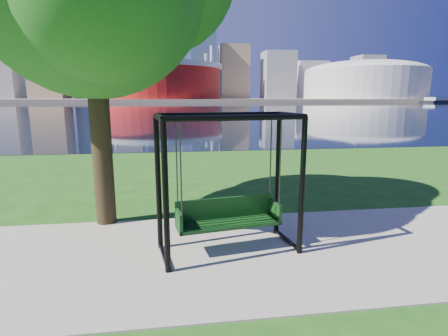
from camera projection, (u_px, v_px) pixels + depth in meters
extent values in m
plane|color=#1E5114|center=(221.00, 243.00, 6.92)|extent=(900.00, 900.00, 0.00)
cube|color=#9E937F|center=(224.00, 253.00, 6.43)|extent=(120.00, 4.00, 0.03)
cube|color=black|center=(177.00, 107.00, 105.91)|extent=(900.00, 180.00, 0.02)
cube|color=#937F60|center=(175.00, 100.00, 303.72)|extent=(900.00, 228.00, 2.00)
cylinder|color=maroon|center=(159.00, 82.00, 231.06)|extent=(80.00, 80.00, 22.00)
cylinder|color=silver|center=(159.00, 67.00, 229.18)|extent=(83.00, 83.00, 3.00)
cylinder|color=silver|center=(206.00, 76.00, 253.03)|extent=(2.00, 2.00, 32.00)
cylinder|color=silver|center=(112.00, 76.00, 244.00)|extent=(2.00, 2.00, 32.00)
cylinder|color=silver|center=(102.00, 72.00, 207.12)|extent=(2.00, 2.00, 32.00)
cylinder|color=silver|center=(212.00, 73.00, 216.14)|extent=(2.00, 2.00, 32.00)
cylinder|color=beige|center=(364.00, 85.00, 251.15)|extent=(84.00, 84.00, 20.00)
ellipsoid|color=beige|center=(365.00, 72.00, 249.36)|extent=(84.00, 84.00, 15.12)
cube|color=#998466|center=(45.00, 42.00, 275.28)|extent=(26.00, 26.00, 88.00)
cube|color=slate|center=(92.00, 43.00, 302.96)|extent=(30.00, 24.00, 95.00)
cube|color=gray|center=(125.00, 55.00, 289.94)|extent=(24.00, 24.00, 72.00)
cube|color=silver|center=(163.00, 54.00, 322.38)|extent=(32.00, 28.00, 80.00)
cube|color=slate|center=(203.00, 65.00, 305.09)|extent=(22.00, 22.00, 58.00)
cube|color=#998466|center=(234.00, 72.00, 324.76)|extent=(26.00, 26.00, 48.00)
cube|color=gray|center=(278.00, 75.00, 321.13)|extent=(28.00, 24.00, 42.00)
cube|color=silver|center=(309.00, 80.00, 351.47)|extent=(30.00, 26.00, 36.00)
cube|color=gray|center=(366.00, 78.00, 338.52)|extent=(24.00, 24.00, 40.00)
cube|color=#998466|center=(395.00, 83.00, 359.36)|extent=(26.00, 26.00, 32.00)
cylinder|color=black|center=(166.00, 200.00, 5.48)|extent=(0.11, 0.11, 2.51)
cylinder|color=black|center=(302.00, 188.00, 6.17)|extent=(0.11, 0.11, 2.51)
cylinder|color=black|center=(158.00, 185.00, 6.40)|extent=(0.11, 0.11, 2.51)
cylinder|color=black|center=(278.00, 176.00, 7.10)|extent=(0.11, 0.11, 2.51)
cylinder|color=black|center=(239.00, 118.00, 5.58)|extent=(2.39, 0.48, 0.10)
cylinder|color=black|center=(221.00, 115.00, 6.50)|extent=(2.39, 0.48, 0.10)
cylinder|color=black|center=(159.00, 117.00, 5.69)|extent=(0.25, 0.99, 0.10)
cylinder|color=black|center=(164.00, 256.00, 6.17)|extent=(0.23, 0.98, 0.08)
cylinder|color=black|center=(292.00, 115.00, 6.39)|extent=(0.25, 0.99, 0.10)
cylinder|color=black|center=(287.00, 240.00, 6.87)|extent=(0.23, 0.98, 0.08)
cube|color=black|center=(229.00, 224.00, 6.43)|extent=(1.97, 0.79, 0.07)
cube|color=black|center=(225.00, 208.00, 6.58)|extent=(1.90, 0.36, 0.42)
cube|color=black|center=(179.00, 221.00, 6.13)|extent=(0.13, 0.49, 0.37)
cube|color=black|center=(275.00, 211.00, 6.66)|extent=(0.13, 0.49, 0.37)
cylinder|color=#323237|center=(181.00, 169.00, 5.76)|extent=(0.03, 0.03, 1.59)
cylinder|color=#323237|center=(280.00, 163.00, 6.28)|extent=(0.03, 0.03, 1.59)
cylinder|color=#323237|center=(177.00, 165.00, 6.14)|extent=(0.03, 0.03, 1.59)
cylinder|color=#323237|center=(271.00, 160.00, 6.66)|extent=(0.03, 0.03, 1.59)
cylinder|color=black|center=(100.00, 128.00, 7.59)|extent=(0.44, 0.44, 4.38)
cube|color=black|center=(441.00, 101.00, 203.64)|extent=(31.75, 19.45, 1.24)
cube|color=beige|center=(442.00, 99.00, 203.34)|extent=(25.44, 15.66, 1.86)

